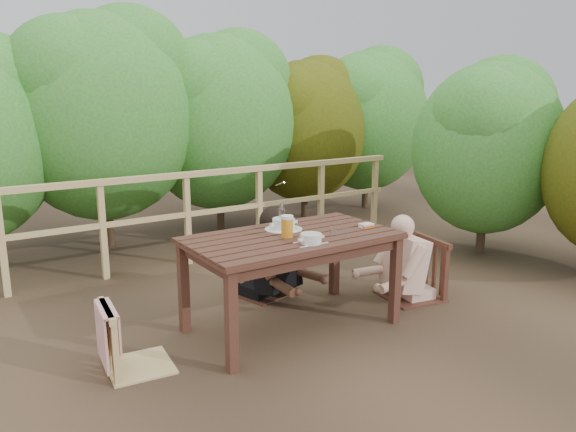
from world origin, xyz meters
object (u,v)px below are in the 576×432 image
chair_far (262,251)px  tumbler (334,233)px  woman (261,226)px  beer_glass (287,227)px  soup_far (284,225)px  bread_roll (306,238)px  table (292,282)px  diner_right (415,229)px  soup_near (311,239)px  butter_tub (366,226)px  bottle (282,217)px  chair_left (136,306)px  chair_right (412,244)px

chair_far → tumbler: 1.00m
woman → beer_glass: 0.83m
soup_far → bread_roll: soup_far is taller
bread_roll → beer_glass: 0.19m
beer_glass → table: bearing=26.2°
diner_right → soup_near: size_ratio=4.88×
chair_far → butter_tub: (0.47, -0.87, 0.35)m
woman → soup_far: 0.58m
bread_roll → bottle: bearing=85.3°
diner_right → beer_glass: size_ratio=7.07×
chair_left → beer_glass: beer_glass is taller
table → chair_left: chair_left is taller
bottle → butter_tub: bearing=-27.0°
soup_near → tumbler: bearing=15.4°
chair_left → bottle: bearing=-76.8°
table → tumbler: size_ratio=20.54×
diner_right → bread_roll: size_ratio=10.01×
chair_right → bread_roll: (-1.27, -0.14, 0.27)m
chair_right → soup_far: chair_right is taller
soup_near → beer_glass: bearing=100.5°
tumbler → butter_tub: tumbler is taller
diner_right → bottle: (-1.27, 0.24, 0.22)m
table → chair_left: bearing=178.9°
chair_far → woman: woman is taller
beer_glass → butter_tub: 0.72m
chair_right → soup_near: chair_right is taller
soup_far → bottle: size_ratio=1.29×
woman → butter_tub: bearing=102.8°
bread_roll → butter_tub: bearing=5.7°
diner_right → beer_glass: (-1.36, 0.04, 0.19)m
beer_glass → tumbler: size_ratio=2.32×
table → soup_near: soup_near is taller
soup_near → table: bearing=86.7°
chair_left → diner_right: bearing=-85.8°
chair_far → tumbler: size_ratio=10.74×
chair_far → bottle: bearing=-120.2°
beer_glass → diner_right: bearing=-1.5°
chair_left → beer_glass: size_ratio=4.88×
diner_right → chair_left: bearing=97.9°
diner_right → soup_near: (-1.31, -0.21, 0.15)m
beer_glass → soup_near: bearing=-79.5°
tumbler → beer_glass: bearing=151.6°
tumbler → table: bearing=141.8°
beer_glass → chair_right: bearing=-1.5°
bread_roll → bottle: (0.03, 0.38, 0.08)m
soup_near → soup_far: (0.07, 0.47, 0.01)m
bread_roll → woman: bearing=79.3°
chair_right → diner_right: 0.14m
bread_roll → bottle: bottle is taller
beer_glass → butter_tub: (0.70, -0.11, -0.07)m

